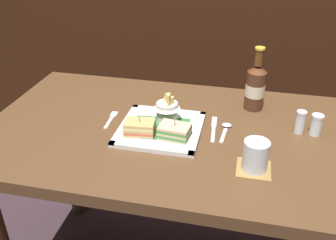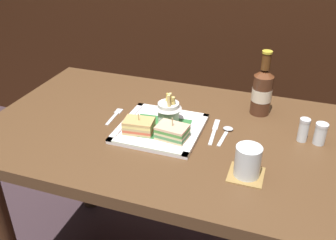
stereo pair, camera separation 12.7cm
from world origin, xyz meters
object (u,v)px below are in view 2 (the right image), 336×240
at_px(fries_cup, 169,109).
at_px(salt_shaker, 303,131).
at_px(square_plate, 160,129).
at_px(spoon, 227,131).
at_px(fork, 115,115).
at_px(beer_bottle, 262,91).
at_px(sandwich_half_left, 139,126).
at_px(sandwich_half_right, 172,132).
at_px(knife, 214,130).
at_px(dining_table, 175,164).
at_px(water_glass, 247,163).
at_px(pepper_shaker, 320,135).

distance_m(fries_cup, salt_shaker, 0.45).
distance_m(square_plate, spoon, 0.23).
bearing_deg(fork, salt_shaker, 4.47).
bearing_deg(fries_cup, beer_bottle, 32.61).
bearing_deg(fries_cup, fork, -177.13).
height_order(beer_bottle, fork, beer_bottle).
relative_size(square_plate, fork, 2.22).
relative_size(sandwich_half_left, fork, 0.84).
xyz_separation_m(beer_bottle, fork, (-0.50, -0.20, -0.09)).
height_order(sandwich_half_right, fries_cup, fries_cup).
bearing_deg(sandwich_half_right, sandwich_half_left, -180.00).
height_order(knife, salt_shaker, salt_shaker).
bearing_deg(sandwich_half_right, salt_shaker, 19.17).
height_order(square_plate, spoon, square_plate).
bearing_deg(dining_table, sandwich_half_left, -148.12).
distance_m(dining_table, salt_shaker, 0.46).
height_order(dining_table, beer_bottle, beer_bottle).
height_order(square_plate, salt_shaker, salt_shaker).
xyz_separation_m(water_glass, knife, (-0.14, 0.21, -0.04)).
distance_m(beer_bottle, pepper_shaker, 0.26).
height_order(fork, knife, same).
height_order(fries_cup, pepper_shaker, fries_cup).
relative_size(square_plate, sandwich_half_right, 2.60).
bearing_deg(water_glass, sandwich_half_left, 164.43).
bearing_deg(square_plate, pepper_shaker, 10.12).
xyz_separation_m(square_plate, fries_cup, (0.01, 0.05, 0.05)).
bearing_deg(pepper_shaker, square_plate, -169.88).
relative_size(square_plate, beer_bottle, 1.15).
bearing_deg(water_glass, salt_shaker, 59.63).
relative_size(fork, salt_shaker, 1.54).
bearing_deg(dining_table, beer_bottle, 40.56).
distance_m(square_plate, pepper_shaker, 0.52).
height_order(square_plate, knife, square_plate).
xyz_separation_m(sandwich_half_right, beer_bottle, (0.25, 0.29, 0.06)).
xyz_separation_m(sandwich_half_left, water_glass, (0.38, -0.11, 0.01)).
distance_m(sandwich_half_right, salt_shaker, 0.43).
bearing_deg(sandwich_half_left, spoon, 21.47).
height_order(square_plate, sandwich_half_right, sandwich_half_right).
bearing_deg(spoon, sandwich_half_left, -158.53).
xyz_separation_m(square_plate, beer_bottle, (0.31, 0.24, 0.09)).
relative_size(sandwich_half_left, pepper_shaker, 1.43).
height_order(water_glass, pepper_shaker, water_glass).
height_order(sandwich_half_right, pepper_shaker, sandwich_half_right).
height_order(beer_bottle, pepper_shaker, beer_bottle).
relative_size(sandwich_half_right, fries_cup, 0.90).
relative_size(fries_cup, spoon, 0.94).
height_order(salt_shaker, pepper_shaker, salt_shaker).
xyz_separation_m(dining_table, fork, (-0.24, 0.02, 0.15)).
bearing_deg(water_glass, spoon, 114.89).
bearing_deg(fries_cup, square_plate, -103.08).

